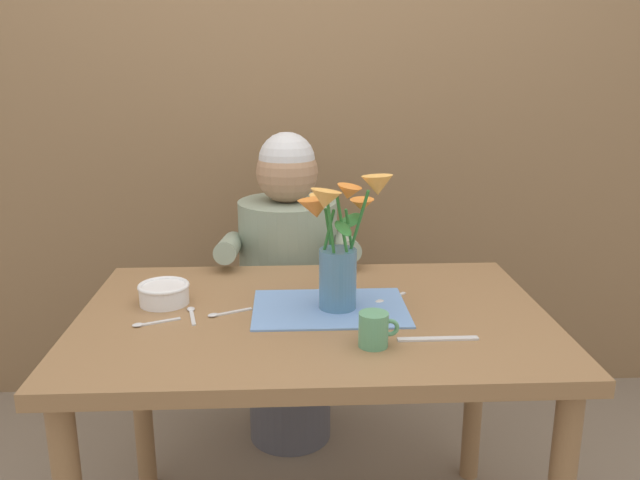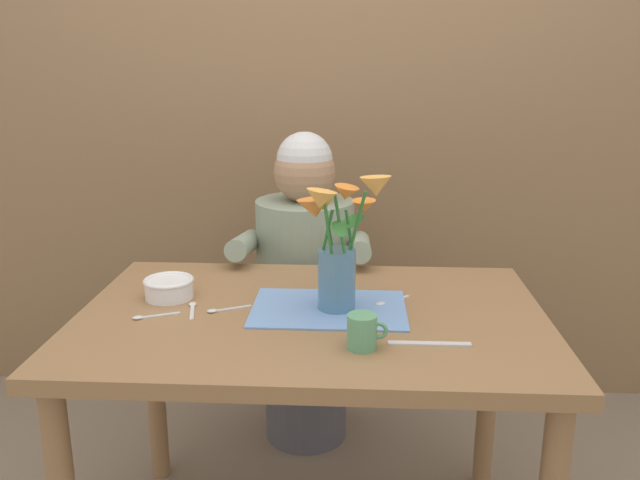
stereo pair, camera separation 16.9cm
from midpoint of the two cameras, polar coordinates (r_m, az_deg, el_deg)
The scene contains 12 objects.
wood_panel_backdrop at distance 2.63m, azimuth -3.38°, elevation 12.85°, with size 4.00×0.10×2.50m, color brown.
dining_table at distance 1.74m, azimuth -3.38°, elevation -9.32°, with size 1.20×0.80×0.74m.
seated_person at distance 2.34m, azimuth -4.81°, elevation -4.77°, with size 0.45×0.47×1.14m.
striped_placemat at distance 1.72m, azimuth -1.96°, elevation -5.98°, with size 0.40×0.28×0.01m, color #6B93D1.
flower_vase at distance 1.66m, azimuth -1.28°, elevation -0.18°, with size 0.27×0.25×0.36m.
ceramic_bowl at distance 1.82m, azimuth -15.99°, elevation -4.46°, with size 0.14×0.14×0.06m.
dinner_knife at distance 1.55m, azimuth 7.11°, elevation -8.56°, with size 0.19×0.02×0.01m, color silver.
ceramic_mug at distance 1.50m, azimuth 1.47°, elevation -7.83°, with size 0.09×0.07×0.08m.
spoon_0 at distance 1.70m, azimuth -17.44°, elevation -6.97°, with size 0.12×0.06×0.01m.
spoon_1 at distance 1.78m, azimuth 3.04°, elevation -5.21°, with size 0.10×0.09×0.01m.
spoon_2 at distance 1.74m, azimuth -13.83°, elevation -6.21°, with size 0.04×0.12×0.01m.
spoon_3 at distance 1.72m, azimuth -11.25°, elevation -6.32°, with size 0.11×0.07×0.01m.
Camera 1 is at (-0.06, -1.58, 1.37)m, focal length 36.93 mm.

